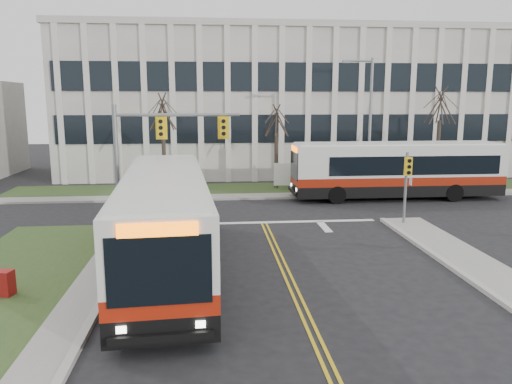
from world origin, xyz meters
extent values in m
plane|color=black|center=(0.00, 0.00, 0.00)|extent=(120.00, 120.00, 0.00)
cube|color=#9E9B93|center=(-7.00, -5.00, 0.07)|extent=(1.20, 26.00, 0.14)
cube|color=#9E9B93|center=(5.00, 15.20, 0.07)|extent=(44.00, 1.60, 0.14)
cube|color=#304C20|center=(5.00, 18.00, 0.06)|extent=(44.00, 5.00, 0.12)
cube|color=silver|center=(5.00, 30.00, 6.00)|extent=(40.00, 16.00, 12.00)
cylinder|color=slate|center=(-7.30, 7.20, 3.10)|extent=(0.22, 0.22, 6.20)
cylinder|color=slate|center=(-4.30, 7.20, 5.70)|extent=(6.00, 0.16, 0.16)
cube|color=yellow|center=(-5.10, 7.05, 5.10)|extent=(0.34, 0.24, 0.92)
cube|color=yellow|center=(-2.10, 7.05, 5.10)|extent=(0.34, 0.24, 0.92)
cylinder|color=slate|center=(7.20, 7.00, 1.90)|extent=(0.14, 0.14, 3.80)
cube|color=yellow|center=(7.20, 6.80, 3.10)|extent=(0.34, 0.24, 0.92)
cylinder|color=slate|center=(7.20, 15.50, 1.90)|extent=(0.14, 0.14, 3.80)
cube|color=yellow|center=(7.20, 15.30, 3.10)|extent=(0.34, 0.24, 0.92)
cylinder|color=slate|center=(8.20, 16.20, 4.60)|extent=(0.20, 0.20, 9.20)
cylinder|color=slate|center=(7.30, 16.20, 9.00)|extent=(1.80, 0.14, 0.14)
cube|color=slate|center=(6.40, 16.20, 8.95)|extent=(0.50, 0.25, 0.18)
cylinder|color=slate|center=(1.90, 17.50, 0.50)|extent=(0.08, 0.08, 1.00)
cylinder|color=slate|center=(3.10, 17.50, 0.50)|extent=(0.08, 0.08, 1.00)
cube|color=white|center=(2.50, 17.50, 1.20)|extent=(1.50, 0.12, 1.60)
cylinder|color=#42352B|center=(-6.00, 18.00, 2.31)|extent=(0.28, 0.28, 4.62)
cylinder|color=#42352B|center=(2.00, 18.20, 2.05)|extent=(0.28, 0.28, 4.09)
cylinder|color=#42352B|center=(14.00, 18.00, 2.48)|extent=(0.28, 0.28, 4.95)
cube|color=navy|center=(-6.80, 1.57, 0.47)|extent=(0.64, 0.61, 0.95)
cube|color=maroon|center=(-9.50, -1.29, 0.47)|extent=(0.59, 0.55, 0.95)
camera|label=1|loc=(-2.79, -17.39, 6.37)|focal=35.00mm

